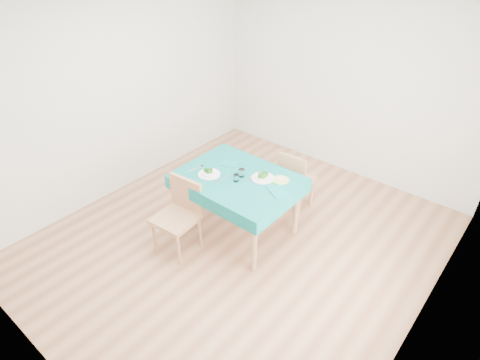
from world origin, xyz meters
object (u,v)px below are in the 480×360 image
Objects in this scene: table at (238,204)px; bowl_near at (209,172)px; chair_far at (297,177)px; bowl_far at (263,176)px; chair_near at (175,210)px; side_plate at (281,180)px.

table is 0.53m from bowl_near.
bowl_far is (-0.05, -0.67, 0.32)m from chair_far.
table is 1.40× the size of chair_far.
chair_near reaches higher than table.
table is at bearing 60.70° from chair_near.
side_plate is (0.41, 0.26, 0.38)m from table.
chair_far is 3.73× the size of bowl_far.
side_plate is at bearing 100.97° from chair_far.
chair_far is 3.78× the size of bowl_near.
table is 0.50m from bowl_far.
chair_near is at bearing -122.64° from bowl_far.
bowl_near is 0.99× the size of bowl_far.
chair_far is 1.18m from bowl_near.
chair_near reaches higher than side_plate.
side_plate is (0.13, -0.57, 0.29)m from chair_far.
side_plate is (0.69, 0.43, -0.03)m from bowl_near.
bowl_near is (0.03, 0.52, 0.25)m from chair_near.
chair_near is at bearing -93.21° from bowl_near.
chair_near is 1.63m from chair_far.
side_plate is at bearing 47.77° from chair_near.
side_plate is at bearing 32.30° from table.
bowl_near is at bearing -148.38° from side_plate.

